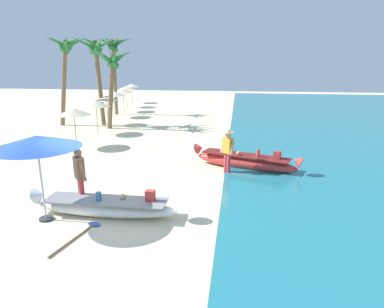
% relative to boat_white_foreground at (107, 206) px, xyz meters
% --- Properties ---
extents(ground_plane, '(80.00, 80.00, 0.00)m').
position_rel_boat_white_foreground_xyz_m(ground_plane, '(-0.12, 0.35, -0.26)').
color(ground_plane, beige).
extents(boat_white_foreground, '(4.25, 0.77, 0.75)m').
position_rel_boat_white_foreground_xyz_m(boat_white_foreground, '(0.00, 0.00, 0.00)').
color(boat_white_foreground, white).
rests_on(boat_white_foreground, ground).
extents(boat_red_midground, '(4.25, 2.11, 0.86)m').
position_rel_boat_white_foreground_xyz_m(boat_red_midground, '(3.79, 4.63, 0.06)').
color(boat_red_midground, red).
rests_on(boat_red_midground, ground).
extents(person_vendor_hatted, '(0.55, 0.49, 1.71)m').
position_rel_boat_white_foreground_xyz_m(person_vendor_hatted, '(3.11, 3.92, 0.73)').
color(person_vendor_hatted, '#B2383D').
rests_on(person_vendor_hatted, ground).
extents(person_tourist_customer, '(0.52, 0.55, 1.75)m').
position_rel_boat_white_foreground_xyz_m(person_tourist_customer, '(-0.87, 0.35, 0.73)').
color(person_tourist_customer, '#B2383D').
rests_on(person_tourist_customer, ground).
extents(patio_umbrella_large, '(2.17, 2.17, 2.29)m').
position_rel_boat_white_foreground_xyz_m(patio_umbrella_large, '(-1.51, -0.47, 1.85)').
color(patio_umbrella_large, '#B7B7BC').
rests_on(patio_umbrella_large, ground).
extents(parasol_row_0, '(1.60, 1.60, 1.91)m').
position_rel_boat_white_foreground_xyz_m(parasol_row_0, '(-4.32, 7.03, 1.49)').
color(parasol_row_0, '#8E6B47').
rests_on(parasol_row_0, ground).
extents(parasol_row_1, '(1.60, 1.60, 1.91)m').
position_rel_boat_white_foreground_xyz_m(parasol_row_1, '(-4.55, 10.14, 1.49)').
color(parasol_row_1, '#8E6B47').
rests_on(parasol_row_1, ground).
extents(parasol_row_2, '(1.60, 1.60, 1.91)m').
position_rel_boat_white_foreground_xyz_m(parasol_row_2, '(-5.06, 13.03, 1.49)').
color(parasol_row_2, '#8E6B47').
rests_on(parasol_row_2, ground).
extents(parasol_row_3, '(1.60, 1.60, 1.91)m').
position_rel_boat_white_foreground_xyz_m(parasol_row_3, '(-5.63, 16.13, 1.49)').
color(parasol_row_3, '#8E6B47').
rests_on(parasol_row_3, ground).
extents(parasol_row_4, '(1.60, 1.60, 1.91)m').
position_rel_boat_white_foreground_xyz_m(parasol_row_4, '(-5.96, 18.96, 1.49)').
color(parasol_row_4, '#8E6B47').
rests_on(parasol_row_4, ground).
extents(parasol_row_5, '(1.60, 1.60, 1.91)m').
position_rel_boat_white_foreground_xyz_m(parasol_row_5, '(-6.64, 21.84, 1.49)').
color(parasol_row_5, '#8E6B47').
rests_on(parasol_row_5, ground).
extents(parasol_row_6, '(1.60, 1.60, 1.91)m').
position_rel_boat_white_foreground_xyz_m(parasol_row_6, '(-7.17, 25.06, 1.49)').
color(parasol_row_6, '#8E6B47').
rests_on(parasol_row_6, ground).
extents(palm_tree_tall_inland, '(2.76, 2.61, 5.67)m').
position_rel_boat_white_foreground_xyz_m(palm_tree_tall_inland, '(-5.51, 12.99, 4.33)').
color(palm_tree_tall_inland, brown).
rests_on(palm_tree_tall_inland, ground).
extents(palm_tree_leaning_seaward, '(2.83, 2.54, 5.96)m').
position_rel_boat_white_foreground_xyz_m(palm_tree_leaning_seaward, '(-6.10, 17.70, 4.58)').
color(palm_tree_leaning_seaward, brown).
rests_on(palm_tree_leaning_seaward, ground).
extents(palm_tree_mid_cluster, '(2.68, 2.42, 4.85)m').
position_rel_boat_white_foreground_xyz_m(palm_tree_mid_cluster, '(-4.08, 11.91, 3.57)').
color(palm_tree_mid_cluster, brown).
rests_on(palm_tree_mid_cluster, ground).
extents(palm_tree_far_behind, '(2.60, 2.53, 5.70)m').
position_rel_boat_white_foreground_xyz_m(palm_tree_far_behind, '(-7.33, 12.54, 4.30)').
color(palm_tree_far_behind, brown).
rests_on(palm_tree_far_behind, ground).
extents(paddle, '(0.57, 1.73, 0.05)m').
position_rel_boat_white_foreground_xyz_m(paddle, '(-0.24, -1.11, -0.23)').
color(paddle, '#8E6B47').
rests_on(paddle, ground).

